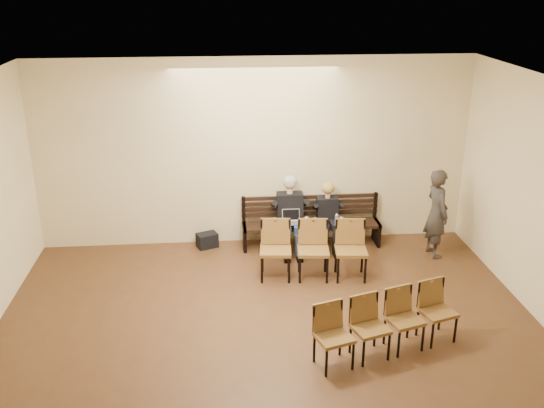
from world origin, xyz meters
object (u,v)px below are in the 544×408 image
(bench, at_px, (311,234))
(bag, at_px, (207,240))
(chair_row_front, at_px, (313,251))
(seated_woman, at_px, (328,220))
(laptop, at_px, (292,225))
(passerby, at_px, (437,207))
(seated_man, at_px, (290,214))
(water_bottle, at_px, (336,226))
(chair_row_back, at_px, (388,325))

(bench, relative_size, bag, 6.99)
(bench, height_order, chair_row_front, chair_row_front)
(seated_woman, xyz_separation_m, laptop, (-0.70, -0.21, 0.01))
(passerby, height_order, chair_row_front, passerby)
(chair_row_front, bearing_deg, seated_man, 107.51)
(seated_man, relative_size, bag, 3.81)
(seated_man, relative_size, chair_row_front, 0.79)
(water_bottle, bearing_deg, chair_row_front, -122.16)
(seated_man, height_order, seated_woman, seated_man)
(laptop, distance_m, passerby, 2.63)
(seated_woman, xyz_separation_m, water_bottle, (0.11, -0.28, -0.01))
(seated_man, xyz_separation_m, passerby, (2.59, -0.48, 0.23))
(chair_row_back, bearing_deg, bench, 80.66)
(chair_row_back, bearing_deg, laptop, 88.50)
(bench, distance_m, laptop, 0.63)
(water_bottle, distance_m, chair_row_back, 3.13)
(bench, distance_m, chair_row_back, 3.57)
(bag, distance_m, chair_row_front, 2.30)
(bag, bearing_deg, chair_row_back, -55.84)
(seated_man, bearing_deg, seated_woman, 0.00)
(laptop, xyz_separation_m, bag, (-1.55, 0.43, -0.43))
(passerby, relative_size, chair_row_front, 1.05)
(chair_row_front, bearing_deg, passerby, 22.18)
(bench, distance_m, chair_row_front, 1.33)
(bag, bearing_deg, laptop, -15.39)
(chair_row_front, bearing_deg, laptop, 109.81)
(chair_row_front, xyz_separation_m, chair_row_back, (0.67, -2.23, -0.07))
(passerby, distance_m, chair_row_back, 3.41)
(water_bottle, bearing_deg, passerby, -6.38)
(laptop, height_order, bag, laptop)
(bench, bearing_deg, seated_woman, -22.49)
(bench, bearing_deg, chair_row_front, -97.36)
(seated_man, bearing_deg, bag, 171.91)
(seated_man, bearing_deg, chair_row_back, -74.98)
(bench, xyz_separation_m, chair_row_front, (-0.17, -1.30, 0.27))
(laptop, xyz_separation_m, passerby, (2.59, -0.27, 0.37))
(seated_woman, bearing_deg, chair_row_back, -86.48)
(bag, bearing_deg, seated_woman, -5.58)
(passerby, bearing_deg, bench, 66.01)
(bench, height_order, water_bottle, water_bottle)
(seated_man, xyz_separation_m, chair_row_front, (0.25, -1.18, -0.21))
(passerby, bearing_deg, bag, 71.84)
(chair_row_front, bearing_deg, bench, 88.27)
(seated_man, relative_size, water_bottle, 6.63)
(bench, xyz_separation_m, bag, (-1.96, 0.10, -0.09))
(water_bottle, relative_size, chair_row_front, 0.12)
(bench, xyz_separation_m, water_bottle, (0.39, -0.40, 0.33))
(seated_woman, distance_m, passerby, 1.98)
(seated_man, height_order, chair_row_back, seated_man)
(seated_man, height_order, chair_row_front, seated_man)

